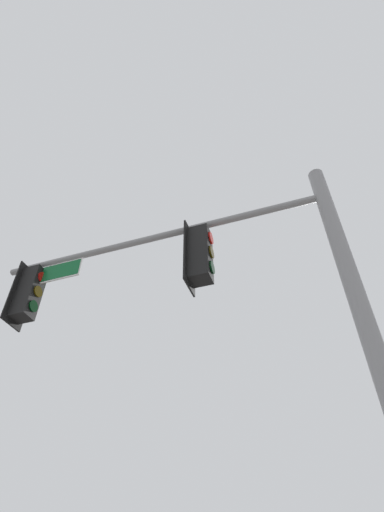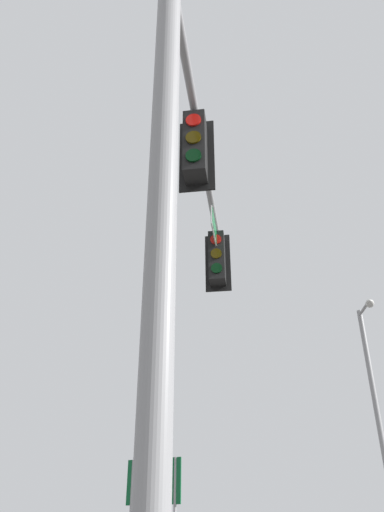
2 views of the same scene
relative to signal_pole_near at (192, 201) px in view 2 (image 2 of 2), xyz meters
The scene contains 3 objects.
signal_pole_near is the anchor object (origin of this frame).
highway_sign 17.23m from the signal_pole_near, 26.60° to the left, with size 0.26×2.50×3.99m.
street_lamp 12.73m from the signal_pole_near, ahead, with size 1.52×0.63×8.25m.
Camera 2 is at (-9.64, -9.63, 1.27)m, focal length 35.00 mm.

